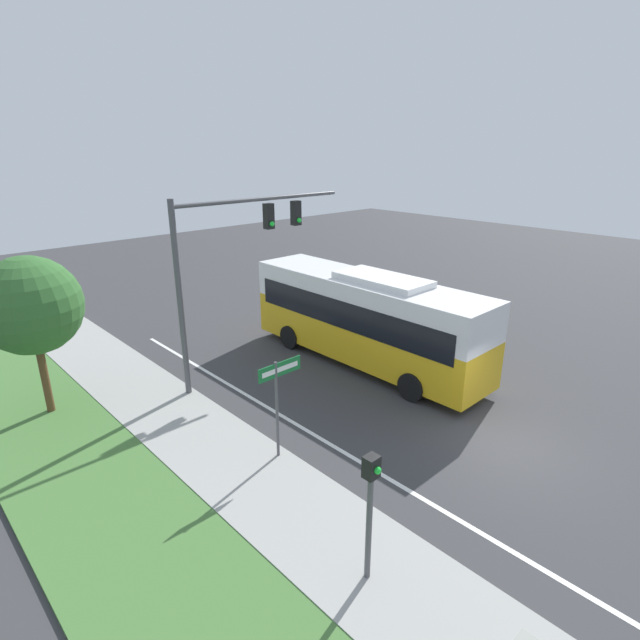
% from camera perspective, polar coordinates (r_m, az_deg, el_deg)
% --- Properties ---
extents(ground_plane, '(80.00, 80.00, 0.00)m').
position_cam_1_polar(ground_plane, '(15.75, 20.44, -13.39)').
color(ground_plane, '#38383A').
extents(sidewalk, '(2.80, 80.00, 0.12)m').
position_cam_1_polar(sidewalk, '(11.50, 4.69, -25.81)').
color(sidewalk, '#9E9E99').
rests_on(sidewalk, ground_plane).
extents(lane_divider_near, '(0.14, 30.00, 0.01)m').
position_cam_1_polar(lane_divider_near, '(13.12, 12.82, -19.91)').
color(lane_divider_near, silver).
rests_on(lane_divider_near, ground_plane).
extents(bus, '(2.60, 10.24, 3.69)m').
position_cam_1_polar(bus, '(19.30, 5.23, 0.55)').
color(bus, gold).
rests_on(bus, ground_plane).
extents(signal_gantry, '(7.09, 0.41, 6.66)m').
position_cam_1_polar(signal_gantry, '(17.50, -9.91, 7.89)').
color(signal_gantry, '#4C4C51').
rests_on(signal_gantry, ground_plane).
extents(pedestrian_signal, '(0.28, 0.34, 2.91)m').
position_cam_1_polar(pedestrian_signal, '(9.91, 5.77, -19.63)').
color(pedestrian_signal, '#4C4C51').
rests_on(pedestrian_signal, ground_plane).
extents(street_sign, '(1.39, 0.08, 2.93)m').
position_cam_1_polar(street_sign, '(13.34, -4.77, -8.15)').
color(street_sign, '#4C4C51').
rests_on(street_sign, ground_plane).
extents(roadside_tree, '(3.00, 3.00, 5.06)m').
position_cam_1_polar(roadside_tree, '(17.29, -30.19, 1.40)').
color(roadside_tree, brown).
rests_on(roadside_tree, grass_verge).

